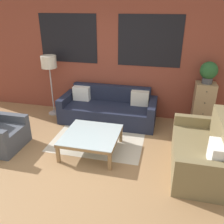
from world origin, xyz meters
TOP-DOWN VIEW (x-y plane):
  - ground_plane at (0.00, 0.00)m, footprint 16.00×16.00m
  - wall_back_brick at (0.00, 2.44)m, footprint 8.40×0.09m
  - rug at (0.14, 1.21)m, footprint 1.83×1.68m
  - couch_dark at (0.13, 1.95)m, footprint 2.20×0.88m
  - settee_vintage at (2.06, 0.54)m, footprint 0.80×1.60m
  - coffee_table at (0.14, 0.61)m, footprint 1.00×1.00m
  - floor_lamp at (-1.32, 2.02)m, footprint 0.36×0.36m
  - drawer_cabinet at (2.22, 2.17)m, footprint 0.42×0.39m
  - potted_plant at (2.22, 2.17)m, footprint 0.36×0.36m

SIDE VIEW (x-z plane):
  - ground_plane at x=0.00m, z-range 0.00..0.00m
  - rug at x=0.14m, z-range 0.00..0.00m
  - couch_dark at x=0.13m, z-range -0.11..0.67m
  - settee_vintage at x=2.06m, z-range -0.15..0.77m
  - coffee_table at x=0.14m, z-range 0.14..0.51m
  - drawer_cabinet at x=2.22m, z-range 0.00..1.01m
  - floor_lamp at x=-1.32m, z-range 0.52..1.98m
  - potted_plant at x=2.22m, z-range 1.04..1.49m
  - wall_back_brick at x=0.00m, z-range 0.01..2.81m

